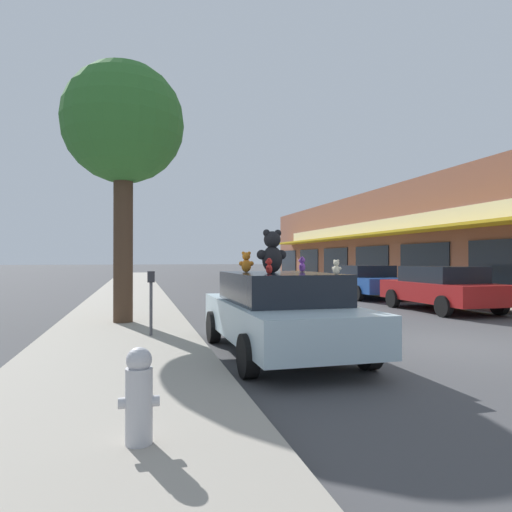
{
  "coord_description": "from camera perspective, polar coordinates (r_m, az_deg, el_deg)",
  "views": [
    {
      "loc": [
        -5.85,
        -7.35,
        1.64
      ],
      "look_at": [
        -2.92,
        3.85,
        1.71
      ],
      "focal_mm": 32.0,
      "sensor_mm": 36.0,
      "label": 1
    }
  ],
  "objects": [
    {
      "name": "ground_plane",
      "position": [
        9.54,
        23.87,
        -10.22
      ],
      "size": [
        260.0,
        260.0,
        0.0
      ],
      "primitive_type": "plane",
      "color": "#424244"
    },
    {
      "name": "teddy_bear_cream",
      "position": [
        6.99,
        10.01,
        -1.42
      ],
      "size": [
        0.14,
        0.17,
        0.23
      ],
      "rotation": [
        0.0,
        0.0,
        2.11
      ],
      "color": "beige",
      "rests_on": "plush_art_car"
    },
    {
      "name": "sidewalk_near",
      "position": [
        7.53,
        -17.14,
        -12.44
      ],
      "size": [
        3.03,
        90.0,
        0.12
      ],
      "color": "gray",
      "rests_on": "ground_plane"
    },
    {
      "name": "street_tree",
      "position": [
        11.83,
        -16.25,
        15.29
      ],
      "size": [
        2.9,
        2.9,
        6.24
      ],
      "color": "#473323",
      "rests_on": "sidewalk_near"
    },
    {
      "name": "parked_car_far_right",
      "position": [
        19.88,
        13.21,
        -2.99
      ],
      "size": [
        2.15,
        4.79,
        1.37
      ],
      "color": "#1E4793",
      "rests_on": "ground_plane"
    },
    {
      "name": "parking_meter",
      "position": [
        9.29,
        -12.99,
        -4.71
      ],
      "size": [
        0.14,
        0.1,
        1.27
      ],
      "color": "#4C4C51",
      "rests_on": "sidewalk_near"
    },
    {
      "name": "parked_car_far_center",
      "position": [
        15.48,
        22.25,
        -3.65
      ],
      "size": [
        2.08,
        4.24,
        1.4
      ],
      "color": "maroon",
      "rests_on": "ground_plane"
    },
    {
      "name": "teddy_bear_purple",
      "position": [
        8.37,
        5.78,
        -1.09
      ],
      "size": [
        0.17,
        0.21,
        0.28
      ],
      "rotation": [
        0.0,
        0.0,
        4.17
      ],
      "color": "purple",
      "rests_on": "plush_art_car"
    },
    {
      "name": "teddy_bear_giant",
      "position": [
        7.89,
        2.02,
        0.51
      ],
      "size": [
        0.56,
        0.35,
        0.75
      ],
      "rotation": [
        0.0,
        0.0,
        3.24
      ],
      "color": "black",
      "rests_on": "plush_art_car"
    },
    {
      "name": "plush_art_car",
      "position": [
        7.9,
        3.01,
        -6.88
      ],
      "size": [
        2.07,
        4.48,
        1.4
      ],
      "rotation": [
        0.0,
        0.0,
        0.01
      ],
      "color": "#ADC6D1",
      "rests_on": "ground_plane"
    },
    {
      "name": "fire_hydrant",
      "position": [
        4.02,
        -14.42,
        -16.52
      ],
      "size": [
        0.33,
        0.22,
        0.79
      ],
      "color": "#B2B2B7",
      "rests_on": "sidewalk_near"
    },
    {
      "name": "storefront_row",
      "position": [
        29.57,
        27.4,
        2.04
      ],
      "size": [
        14.15,
        40.73,
        5.72
      ],
      "color": "brown",
      "rests_on": "ground_plane"
    },
    {
      "name": "teddy_bear_red",
      "position": [
        7.21,
        1.64,
        -1.3
      ],
      "size": [
        0.15,
        0.19,
        0.25
      ],
      "rotation": [
        0.0,
        0.0,
        4.21
      ],
      "color": "red",
      "rests_on": "plush_art_car"
    },
    {
      "name": "teddy_bear_orange",
      "position": [
        8.26,
        -1.22,
        -0.78
      ],
      "size": [
        0.29,
        0.2,
        0.38
      ],
      "rotation": [
        0.0,
        0.0,
        2.82
      ],
      "color": "orange",
      "rests_on": "plush_art_car"
    },
    {
      "name": "teddy_bear_blue",
      "position": [
        8.65,
        2.09,
        -1.17
      ],
      "size": [
        0.18,
        0.15,
        0.25
      ],
      "rotation": [
        0.0,
        0.0,
        3.72
      ],
      "color": "blue",
      "rests_on": "plush_art_car"
    }
  ]
}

